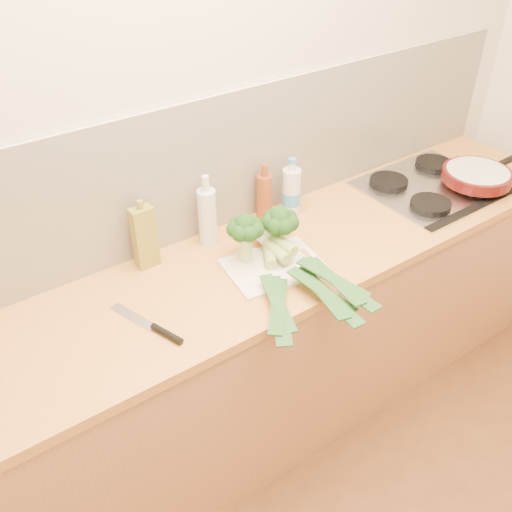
{
  "coord_description": "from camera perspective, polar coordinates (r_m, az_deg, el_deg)",
  "views": [
    {
      "loc": [
        -0.91,
        -0.17,
        2.16
      ],
      "look_at": [
        -0.01,
        1.1,
        1.02
      ],
      "focal_mm": 40.0,
      "sensor_mm": 36.0,
      "label": 1
    }
  ],
  "objects": [
    {
      "name": "amber_bottle",
      "position": [
        2.31,
        0.84,
        6.04
      ],
      "size": [
        0.06,
        0.06,
        0.24
      ],
      "color": "brown",
      "rests_on": "counter"
    },
    {
      "name": "broccoli_right",
      "position": [
        2.09,
        2.43,
        3.46
      ],
      "size": [
        0.14,
        0.14,
        0.18
      ],
      "color": "#ACCD77",
      "rests_on": "chopping_board"
    },
    {
      "name": "skillet",
      "position": [
        2.72,
        21.25,
        7.55
      ],
      "size": [
        0.44,
        0.3,
        0.05
      ],
      "rotation": [
        0.0,
        0.0,
        0.04
      ],
      "color": "#4A0F0C",
      "rests_on": "gas_hob"
    },
    {
      "name": "gas_hob",
      "position": [
        2.68,
        17.25,
        6.73
      ],
      "size": [
        0.58,
        0.5,
        0.04
      ],
      "color": "silver",
      "rests_on": "counter"
    },
    {
      "name": "water_bottle",
      "position": [
        2.35,
        3.53,
        6.38
      ],
      "size": [
        0.08,
        0.08,
        0.23
      ],
      "color": "silver",
      "rests_on": "counter"
    },
    {
      "name": "chefs_knife",
      "position": [
        1.84,
        -9.75,
        -7.26
      ],
      "size": [
        0.13,
        0.3,
        0.02
      ],
      "rotation": [
        0.0,
        0.0,
        0.32
      ],
      "color": "silver",
      "rests_on": "counter"
    },
    {
      "name": "leek_front",
      "position": [
        2.02,
        1.58,
        -1.13
      ],
      "size": [
        0.37,
        0.58,
        0.04
      ],
      "rotation": [
        0.0,
        0.0,
        -0.54
      ],
      "color": "white",
      "rests_on": "chopping_board"
    },
    {
      "name": "leek_back",
      "position": [
        2.03,
        4.39,
        0.07
      ],
      "size": [
        0.11,
        0.61,
        0.04
      ],
      "rotation": [
        0.0,
        0.0,
        0.04
      ],
      "color": "white",
      "rests_on": "chopping_board"
    },
    {
      "name": "room_shell",
      "position": [
        2.14,
        -5.83,
        8.43
      ],
      "size": [
        3.5,
        3.5,
        3.5
      ],
      "color": "beige",
      "rests_on": "ground"
    },
    {
      "name": "glass_bottle",
      "position": [
        2.15,
        -4.88,
        4.03
      ],
      "size": [
        0.07,
        0.07,
        0.29
      ],
      "color": "silver",
      "rests_on": "counter"
    },
    {
      "name": "chopping_board",
      "position": [
        2.08,
        1.81,
        -1.03
      ],
      "size": [
        0.37,
        0.3,
        0.01
      ],
      "primitive_type": "cube",
      "rotation": [
        0.0,
        0.0,
        -0.14
      ],
      "color": "white",
      "rests_on": "counter"
    },
    {
      "name": "counter",
      "position": [
        2.37,
        -1.16,
        -9.86
      ],
      "size": [
        3.2,
        0.62,
        0.9
      ],
      "color": "#A57145",
      "rests_on": "ground"
    },
    {
      "name": "leek_mid",
      "position": [
        2.02,
        3.39,
        -0.67
      ],
      "size": [
        0.12,
        0.63,
        0.04
      ],
      "rotation": [
        0.0,
        0.0,
        -0.06
      ],
      "color": "white",
      "rests_on": "chopping_board"
    },
    {
      "name": "oil_tin",
      "position": [
        2.06,
        -11.1,
        1.9
      ],
      "size": [
        0.08,
        0.05,
        0.27
      ],
      "color": "olive",
      "rests_on": "counter"
    },
    {
      "name": "broccoli_left",
      "position": [
        2.02,
        -1.07,
        2.66
      ],
      "size": [
        0.13,
        0.14,
        0.19
      ],
      "color": "#ACCD77",
      "rests_on": "chopping_board"
    }
  ]
}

